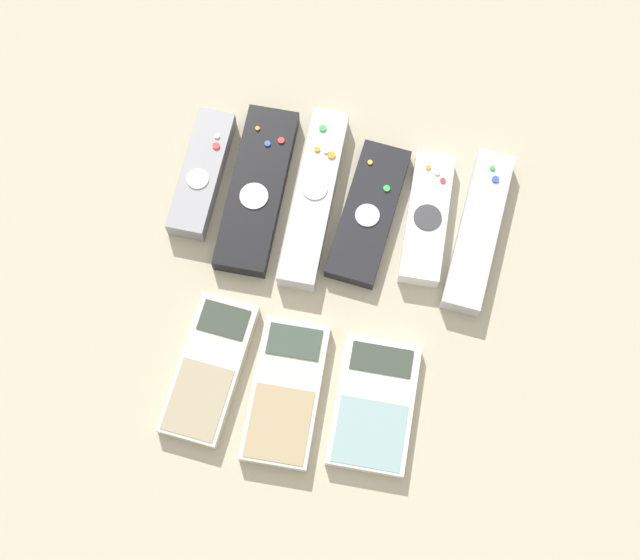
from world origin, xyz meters
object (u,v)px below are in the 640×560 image
Objects in this scene: remote_3 at (369,213)px; remote_5 at (478,231)px; remote_1 at (257,189)px; remote_2 at (314,197)px; calculator_1 at (286,392)px; calculator_0 at (209,369)px; calculator_2 at (374,405)px; remote_4 at (427,218)px; remote_0 at (202,174)px.

remote_5 is at bearing 5.75° from remote_3.
remote_5 reaches higher than remote_3.
remote_1 is at bearing -176.13° from remote_5.
calculator_1 is (0.02, -0.22, -0.00)m from remote_2.
remote_3 is at bearing 61.84° from calculator_0.
remote_3 is 1.21× the size of calculator_2.
remote_3 is 0.12m from remote_5.
remote_5 reaches higher than calculator_2.
remote_4 is at bearing 83.34° from calculator_2.
remote_0 is at bearing 173.99° from remote_1.
remote_4 is (0.13, 0.00, -0.00)m from remote_2.
remote_1 is 0.94× the size of remote_2.
remote_3 is 0.06m from remote_4.
remote_0 is 0.76× the size of remote_1.
remote_3 is 0.22m from calculator_1.
calculator_0 is at bearing 177.54° from calculator_2.
calculator_2 is (0.05, -0.21, -0.00)m from remote_3.
remote_2 is 1.34× the size of calculator_0.
calculator_2 is (-0.07, -0.21, -0.00)m from remote_5.
remote_3 is at bearing -176.46° from remote_4.
remote_2 is at bearing 115.10° from calculator_2.
calculator_1 is at bearing -1.49° from calculator_0.
calculator_0 is 0.18m from calculator_2.
calculator_0 and calculator_1 have the same top height.
remote_5 is 1.20× the size of calculator_0.
remote_0 is 0.32m from calculator_2.
calculator_0 is at bearing -73.61° from remote_0.
remote_1 is 0.23m from calculator_1.
remote_4 reaches higher than calculator_1.
remote_5 is (0.32, -0.00, -0.00)m from remote_0.
calculator_0 is at bearing -136.34° from remote_5.
remote_1 is at bearing 93.19° from calculator_0.
remote_1 is 1.43× the size of calculator_2.
calculator_1 is at bearing -70.72° from remote_1.
remote_4 is 0.99× the size of calculator_1.
remote_5 is at bearing -1.13° from remote_1.
remote_4 is 0.81× the size of remote_5.
remote_3 is 0.25m from calculator_0.
remote_1 reaches higher than remote_3.
remote_0 is at bearing 135.82° from calculator_2.
remote_5 is (0.12, 0.00, 0.00)m from remote_3.
remote_3 is at bearing -2.08° from remote_1.
remote_0 is 0.07m from remote_1.
remote_2 reaches higher than calculator_2.
remote_4 is at bearing 51.66° from calculator_0.
remote_5 reaches higher than remote_1.
remote_4 is at bearing 61.27° from calculator_1.
calculator_2 is at bearing -64.00° from remote_2.
remote_2 is 0.22m from calculator_0.
calculator_2 is at bearing -72.98° from remote_3.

